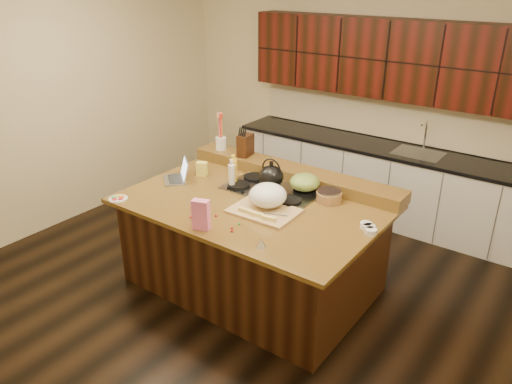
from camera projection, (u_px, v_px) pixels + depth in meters
The scene contains 32 objects.
room at pixel (253, 158), 4.49m from camera, with size 5.52×5.02×2.72m.
island at pixel (253, 244), 4.85m from camera, with size 2.40×1.60×0.92m.
back_ledge at pixel (293, 173), 5.15m from camera, with size 2.40×0.30×0.12m, color black.
cooktop at pixel (271, 190), 4.88m from camera, with size 0.92×0.52×0.05m.
back_counter at pixel (380, 141), 6.11m from camera, with size 3.70×0.66×2.40m.
kettle at pixel (271, 176), 4.82m from camera, with size 0.24×0.24×0.22m, color black.
green_bowl at pixel (305, 182), 4.77m from camera, with size 0.29×0.29×0.16m, color olive.
laptop at pixel (179, 175), 5.12m from camera, with size 0.40×0.39×0.22m.
oil_bottle at pixel (234, 173), 4.96m from camera, with size 0.07×0.07×0.27m, color gold.
vinegar_bottle at pixel (232, 177), 4.89m from camera, with size 0.06×0.06×0.25m, color silver.
wooden_tray at pixel (267, 199), 4.47m from camera, with size 0.60×0.48×0.24m.
ramekin_a at pixel (371, 231), 4.09m from camera, with size 0.10×0.10×0.04m, color white.
ramekin_b at pixel (369, 228), 4.14m from camera, with size 0.10×0.10×0.04m, color white.
ramekin_c at pixel (366, 225), 4.19m from camera, with size 0.10×0.10×0.04m, color white.
strainer_bowl at pixel (329, 197), 4.65m from camera, with size 0.24×0.24×0.09m, color #996B3F.
kitchen_timer at pixel (261, 243), 3.89m from camera, with size 0.08×0.08×0.07m, color silver.
pink_bag at pixel (201, 215), 4.12m from camera, with size 0.14×0.08×0.26m, color pink.
candy_plate at pixel (118, 199), 4.71m from camera, with size 0.18×0.18×0.01m, color white.
package_box at pixel (202, 169), 5.22m from camera, with size 0.11×0.07×0.15m, color #F1E255.
utensil_crock at pixel (221, 143), 5.62m from camera, with size 0.12×0.12×0.14m, color white.
knife_block at pixel (245, 145), 5.41m from camera, with size 0.12×0.19×0.24m, color black.
gumdrop_0 at pixel (232, 228), 4.17m from camera, with size 0.02×0.02×0.02m, color red.
gumdrop_1 at pixel (204, 223), 4.24m from camera, with size 0.02×0.02×0.02m, color #198C26.
gumdrop_2 at pixel (208, 211), 4.47m from camera, with size 0.02×0.02×0.02m, color red.
gumdrop_3 at pixel (209, 212), 4.44m from camera, with size 0.02×0.02×0.02m, color #198C26.
gumdrop_4 at pixel (216, 216), 4.38m from camera, with size 0.02×0.02×0.02m, color red.
gumdrop_5 at pixel (239, 224), 4.24m from camera, with size 0.02×0.02×0.02m, color #198C26.
gumdrop_6 at pixel (232, 231), 4.12m from camera, with size 0.02×0.02×0.02m, color red.
gumdrop_7 at pixel (207, 217), 4.35m from camera, with size 0.02×0.02×0.02m, color #198C26.
gumdrop_8 at pixel (190, 217), 4.35m from camera, with size 0.02×0.02×0.02m, color red.
gumdrop_9 at pixel (198, 216), 4.36m from camera, with size 0.02×0.02×0.02m, color #198C26.
gumdrop_10 at pixel (209, 211), 4.47m from camera, with size 0.02×0.02×0.02m, color red.
Camera 1 is at (2.51, -3.39, 2.91)m, focal length 35.00 mm.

